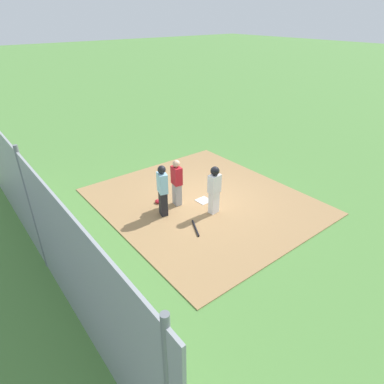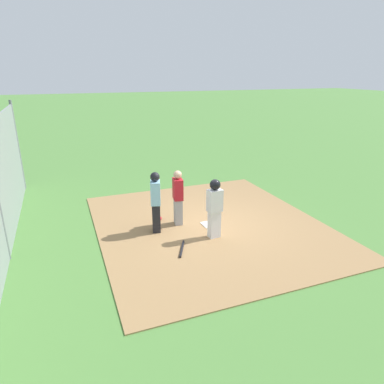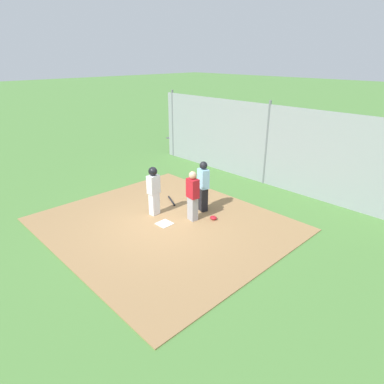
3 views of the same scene
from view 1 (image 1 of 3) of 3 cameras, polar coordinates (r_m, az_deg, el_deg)
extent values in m
plane|color=#51843D|center=(11.56, 2.00, -1.65)|extent=(140.00, 140.00, 0.00)
cube|color=#9E774C|center=(11.55, 2.00, -1.58)|extent=(7.20, 6.40, 0.03)
cube|color=white|center=(11.54, 2.01, -1.48)|extent=(0.45, 0.45, 0.02)
cube|color=#9E9EA3|center=(11.17, -2.61, -0.35)|extent=(0.33, 0.26, 0.78)
cube|color=#B21923|center=(10.85, -2.69, 2.86)|extent=(0.41, 0.31, 0.62)
sphere|color=tan|center=(10.66, -2.74, 4.93)|extent=(0.24, 0.24, 0.24)
cube|color=black|center=(10.62, -5.00, -1.96)|extent=(0.35, 0.30, 0.82)
cube|color=#8CC1E0|center=(10.26, -5.17, 1.58)|extent=(0.44, 0.36, 0.65)
sphere|color=black|center=(10.06, -5.29, 3.88)|extent=(0.26, 0.26, 0.26)
cube|color=silver|center=(10.73, 3.79, -1.77)|extent=(0.25, 0.32, 0.76)
cube|color=silver|center=(10.40, 3.91, 1.46)|extent=(0.29, 0.40, 0.60)
sphere|color=tan|center=(10.21, 3.99, 3.55)|extent=(0.24, 0.24, 0.24)
sphere|color=black|center=(10.20, 4.00, 3.65)|extent=(0.29, 0.29, 0.29)
cylinder|color=black|center=(10.09, 0.61, -6.25)|extent=(0.77, 0.41, 0.06)
ellipsoid|color=#B21923|center=(11.43, -5.90, -1.63)|extent=(0.24, 0.20, 0.12)
cube|color=#93999E|center=(8.75, -25.70, -3.46)|extent=(12.00, 0.05, 3.20)
cylinder|color=slate|center=(8.72, -25.81, -3.04)|extent=(0.10, 0.10, 3.35)
camera|label=2|loc=(3.19, 58.78, -16.52)|focal=32.06mm
camera|label=3|loc=(19.29, 1.54, 26.11)|focal=31.14mm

